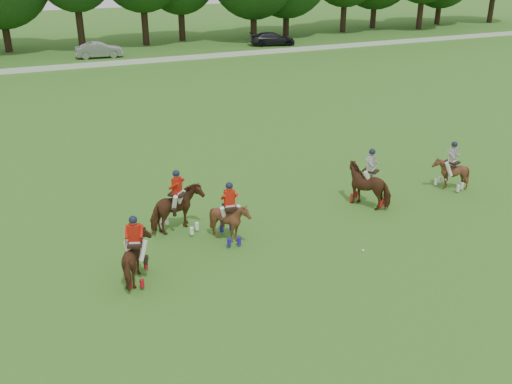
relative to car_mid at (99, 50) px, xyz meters
name	(u,v)px	position (x,y,z in m)	size (l,w,h in m)	color
ground	(307,281)	(-0.75, -42.50, -0.71)	(180.00, 180.00, 0.00)	#31691E
boundary_rail	(100,64)	(-0.75, -4.50, -0.49)	(120.00, 0.10, 0.44)	white
car_mid	(99,50)	(0.00, 0.00, 0.00)	(1.51, 4.32, 1.42)	gray
car_right	(273,39)	(18.10, 0.00, -0.02)	(1.93, 4.75, 1.38)	black
polo_red_a	(137,258)	(-5.62, -40.28, 0.09)	(1.38, 1.98, 2.24)	#492913
polo_red_b	(178,210)	(-3.45, -37.53, 0.17)	(2.25, 2.24, 2.42)	#492913
polo_red_c	(230,220)	(-1.98, -38.95, 0.09)	(1.39, 1.52, 2.24)	#492913
polo_stripe_a	(369,185)	(4.32, -38.34, 0.16)	(1.87, 2.19, 2.40)	#492913
polo_stripe_b	(450,172)	(8.48, -38.36, 0.04)	(1.54, 1.62, 2.15)	#492913
polo_ball	(363,250)	(1.92, -41.60, -0.67)	(0.09, 0.09, 0.09)	white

